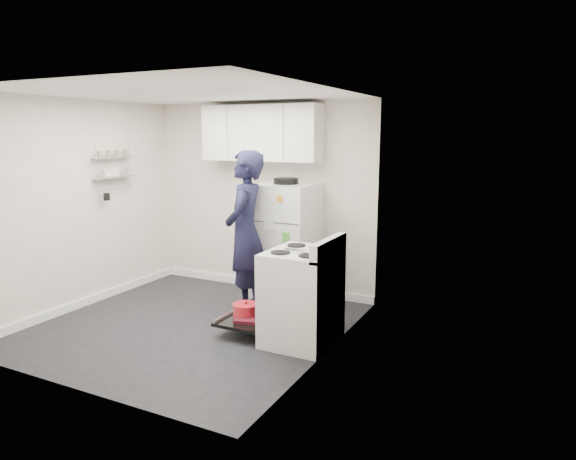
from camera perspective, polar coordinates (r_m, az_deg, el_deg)
The scene contains 7 objects.
room at distance 5.60m, azimuth -11.12°, elevation 1.37°, with size 3.21×3.21×2.51m.
electric_range at distance 5.22m, azimuth 1.44°, elevation -7.48°, with size 0.66×0.76×1.10m.
open_oven_door at distance 5.58m, azimuth -4.36°, elevation -9.38°, with size 0.55×0.70×0.22m.
refrigerator at distance 6.41m, azimuth -0.23°, elevation -1.43°, with size 0.72×0.74×1.56m.
upper_cabinets at distance 6.63m, azimuth -2.98°, elevation 10.71°, with size 1.60×0.33×0.70m, color silver.
wall_shelf_rack at distance 6.88m, azimuth -18.84°, elevation 6.62°, with size 0.14×0.60×0.61m.
person at distance 5.99m, azimuth -4.77°, elevation -0.33°, with size 0.70×0.46×1.91m, color black.
Camera 1 is at (3.36, -4.34, 2.09)m, focal length 32.00 mm.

